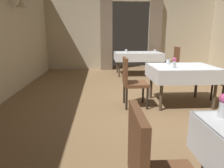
# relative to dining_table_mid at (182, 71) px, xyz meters

# --- Properties ---
(ground) EXTENTS (10.08, 10.08, 0.00)m
(ground) POSITION_rel_dining_table_mid_xyz_m (-0.40, -0.04, -0.65)
(ground) COLOR olive
(wall_back) EXTENTS (6.40, 0.27, 3.00)m
(wall_back) POSITION_rel_dining_table_mid_xyz_m (-0.40, 4.14, 0.86)
(wall_back) COLOR beige
(wall_back) RESTS_ON ground
(dining_table_mid) EXTENTS (1.22, 0.97, 0.75)m
(dining_table_mid) POSITION_rel_dining_table_mid_xyz_m (0.00, 0.00, 0.00)
(dining_table_mid) COLOR #4C3D2D
(dining_table_mid) RESTS_ON ground
(dining_table_far) EXTENTS (1.54, 0.99, 0.75)m
(dining_table_far) POSITION_rel_dining_table_mid_xyz_m (-0.32, 2.96, 0.01)
(dining_table_far) COLOR #4C3D2D
(dining_table_far) RESTS_ON ground
(chair_mid_left) EXTENTS (0.44, 0.44, 0.93)m
(chair_mid_left) POSITION_rel_dining_table_mid_xyz_m (-1.00, -0.11, -0.14)
(chair_mid_left) COLOR black
(chair_mid_left) RESTS_ON ground
(chair_far_right) EXTENTS (0.44, 0.44, 0.93)m
(chair_far_right) POSITION_rel_dining_table_mid_xyz_m (0.84, 2.86, -0.14)
(chair_far_right) COLOR black
(chair_far_right) RESTS_ON ground
(flower_vase_near) EXTENTS (0.07, 0.07, 0.18)m
(flower_vase_near) POSITION_rel_dining_table_mid_xyz_m (-0.68, -2.44, 0.20)
(flower_vase_near) COLOR silver
(flower_vase_near) RESTS_ON dining_table_near
(flower_vase_mid) EXTENTS (0.07, 0.07, 0.19)m
(flower_vase_mid) POSITION_rel_dining_table_mid_xyz_m (-0.24, -0.22, 0.20)
(flower_vase_mid) COLOR silver
(flower_vase_mid) RESTS_ON dining_table_mid
(glass_mid_b) EXTENTS (0.08, 0.08, 0.10)m
(glass_mid_b) POSITION_rel_dining_table_mid_xyz_m (-0.20, 0.24, 0.14)
(glass_mid_b) COLOR silver
(glass_mid_b) RESTS_ON dining_table_mid
(glass_far_a) EXTENTS (0.08, 0.08, 0.09)m
(glass_far_a) POSITION_rel_dining_table_mid_xyz_m (0.26, 3.00, 0.14)
(glass_far_a) COLOR silver
(glass_far_a) RESTS_ON dining_table_far
(glass_far_b) EXTENTS (0.07, 0.07, 0.10)m
(glass_far_b) POSITION_rel_dining_table_mid_xyz_m (-0.71, 2.98, 0.15)
(glass_far_b) COLOR silver
(glass_far_b) RESTS_ON dining_table_far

